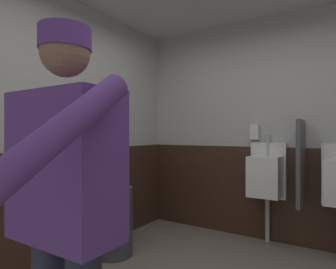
% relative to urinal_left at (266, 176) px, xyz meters
% --- Properties ---
extents(wall_back, '(3.89, 0.12, 2.64)m').
position_rel_urinal_left_xyz_m(wall_back, '(0.05, 0.22, 0.54)').
color(wall_back, '#B2B2AD').
rests_on(wall_back, ground_plane).
extents(wall_left, '(0.12, 4.19, 2.64)m').
position_rel_urinal_left_xyz_m(wall_left, '(-1.65, -1.63, 0.54)').
color(wall_left, '#B2B2AD').
rests_on(wall_left, ground_plane).
extents(wainscot_band_back, '(3.29, 0.03, 1.09)m').
position_rel_urinal_left_xyz_m(wainscot_band_back, '(0.05, 0.14, -0.23)').
color(wainscot_band_back, '#382319').
rests_on(wainscot_band_back, ground_plane).
extents(wainscot_band_left, '(0.03, 3.59, 1.09)m').
position_rel_urinal_left_xyz_m(wainscot_band_left, '(-1.58, -1.63, -0.23)').
color(wainscot_band_left, '#382319').
rests_on(wainscot_band_left, ground_plane).
extents(urinal_left, '(0.40, 0.34, 1.24)m').
position_rel_urinal_left_xyz_m(urinal_left, '(0.00, 0.00, 0.00)').
color(urinal_left, white).
rests_on(urinal_left, ground_plane).
extents(privacy_divider_panel, '(0.04, 0.40, 0.90)m').
position_rel_urinal_left_xyz_m(privacy_divider_panel, '(0.38, -0.07, 0.17)').
color(privacy_divider_panel, '#4C4C51').
extents(person, '(0.70, 0.60, 1.69)m').
position_rel_urinal_left_xyz_m(person, '(-0.19, -2.57, 0.21)').
color(person, '#2D3342').
rests_on(person, ground_plane).
extents(trash_bin, '(0.39, 0.39, 0.70)m').
position_rel_urinal_left_xyz_m(trash_bin, '(-1.25, -1.14, -0.43)').
color(trash_bin, '#38383D').
rests_on(trash_bin, ground_plane).
extents(soap_dispenser, '(0.10, 0.07, 0.18)m').
position_rel_urinal_left_xyz_m(soap_dispenser, '(-0.16, 0.12, 0.50)').
color(soap_dispenser, silver).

